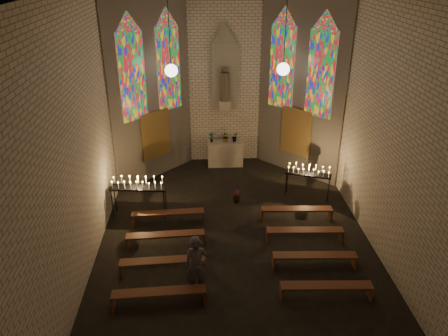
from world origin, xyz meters
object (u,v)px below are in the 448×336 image
(votive_stand_right, at_px, (309,172))
(visitor, at_px, (197,267))
(aisle_flower_pot, at_px, (237,196))
(votive_stand_left, at_px, (138,185))
(altar, at_px, (225,153))

(votive_stand_right, distance_m, visitor, 6.07)
(aisle_flower_pot, distance_m, votive_stand_left, 3.41)
(aisle_flower_pot, bearing_deg, visitor, -106.77)
(votive_stand_right, height_order, visitor, visitor)
(votive_stand_left, distance_m, visitor, 4.23)
(altar, height_order, votive_stand_right, votive_stand_right)
(altar, height_order, aisle_flower_pot, altar)
(altar, distance_m, votive_stand_right, 3.92)
(aisle_flower_pot, bearing_deg, votive_stand_left, -168.25)
(votive_stand_left, relative_size, votive_stand_right, 1.14)
(votive_stand_right, bearing_deg, votive_stand_left, -150.84)
(aisle_flower_pot, bearing_deg, altar, 94.16)
(votive_stand_left, xyz_separation_m, votive_stand_right, (5.72, 0.91, -0.14))
(altar, bearing_deg, votive_stand_right, -45.70)
(votive_stand_left, bearing_deg, visitor, -58.37)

